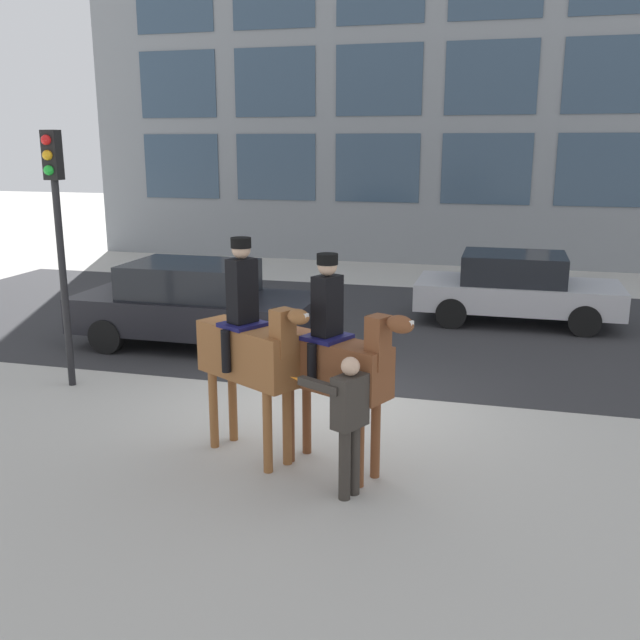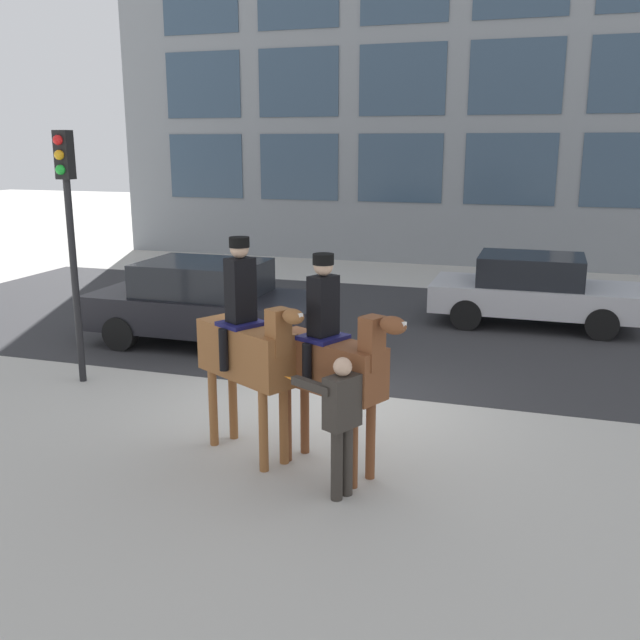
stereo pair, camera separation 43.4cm
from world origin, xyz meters
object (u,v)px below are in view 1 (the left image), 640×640
Objects in this scene: street_car_far_lane at (516,287)px; traffic_light at (57,218)px; mounted_horse_companion at (335,360)px; pedestrian_bystander at (348,416)px; mounted_horse_lead at (249,347)px; street_car_near_lane at (195,304)px.

street_car_far_lane is 1.07× the size of traffic_light.
street_car_far_lane is (2.06, 7.92, -0.59)m from mounted_horse_companion.
mounted_horse_companion is 1.61× the size of pedestrian_bystander.
traffic_light is at bearing -175.96° from mounted_horse_lead.
mounted_horse_lead is 0.64× the size of street_car_far_lane.
street_car_near_lane is (-3.79, 4.51, -0.54)m from mounted_horse_companion.
street_car_near_lane is 6.77m from street_car_far_lane.
mounted_horse_lead is 8.43m from street_car_far_lane.
traffic_light is at bearing 1.12° from pedestrian_bystander.
street_car_near_lane is at bearing -149.75° from street_car_far_lane.
pedestrian_bystander is at bearing 2.07° from mounted_horse_lead.
pedestrian_bystander is at bearing -101.69° from street_car_far_lane.
traffic_light is (-6.81, -6.05, 1.88)m from street_car_far_lane.
pedestrian_bystander is at bearing -51.34° from street_car_near_lane.
mounted_horse_lead is 5.20m from street_car_near_lane.
street_car_near_lane is 3.35m from traffic_light.
mounted_horse_lead is at bearing -58.28° from street_car_near_lane.
mounted_horse_companion is at bearing -104.57° from street_car_far_lane.
mounted_horse_companion is 0.57× the size of street_car_near_lane.
street_car_far_lane is (3.13, 7.80, -0.63)m from mounted_horse_lead.
street_car_far_lane is (5.85, 3.41, -0.05)m from street_car_near_lane.
pedestrian_bystander is 0.38× the size of street_car_far_lane.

